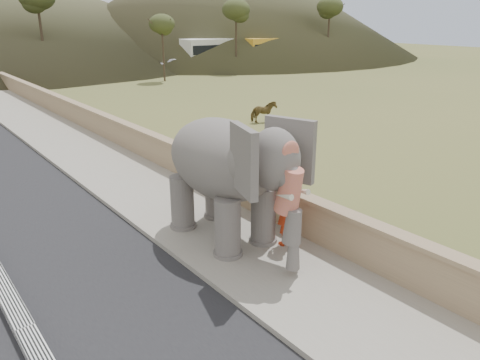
# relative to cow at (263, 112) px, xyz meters

# --- Properties ---
(ground) EXTENTS (160.00, 160.00, 0.00)m
(ground) POSITION_rel_cow_xyz_m (-9.68, -11.19, -0.57)
(ground) COLOR olive
(ground) RESTS_ON ground
(walkway) EXTENTS (3.00, 120.00, 0.15)m
(walkway) POSITION_rel_cow_xyz_m (-9.68, -1.19, -0.49)
(walkway) COLOR #9E9687
(walkway) RESTS_ON ground
(parapet) EXTENTS (0.30, 120.00, 1.10)m
(parapet) POSITION_rel_cow_xyz_m (-8.03, -1.19, -0.02)
(parapet) COLOR tan
(parapet) RESTS_ON ground
(cow) EXTENTS (1.46, 0.92, 1.14)m
(cow) POSITION_rel_cow_xyz_m (0.00, 0.00, 0.00)
(cow) COLOR brown
(cow) RESTS_ON ground
(distant_car) EXTENTS (4.55, 3.28, 1.44)m
(distant_car) POSITION_rel_cow_xyz_m (8.66, 23.00, 0.15)
(distant_car) COLOR silver
(distant_car) RESTS_ON ground
(bus_white) EXTENTS (11.13, 3.18, 3.10)m
(bus_white) POSITION_rel_cow_xyz_m (14.88, 22.91, 0.98)
(bus_white) COLOR white
(bus_white) RESTS_ON ground
(bus_orange) EXTENTS (11.07, 2.84, 3.10)m
(bus_orange) POSITION_rel_cow_xyz_m (20.86, 20.79, 0.98)
(bus_orange) COLOR gold
(bus_orange) RESTS_ON ground
(elephant_and_man) EXTENTS (2.41, 4.35, 3.13)m
(elephant_and_man) POSITION_rel_cow_xyz_m (-9.66, -9.79, 1.13)
(elephant_and_man) COLOR slate
(elephant_and_man) RESTS_ON ground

